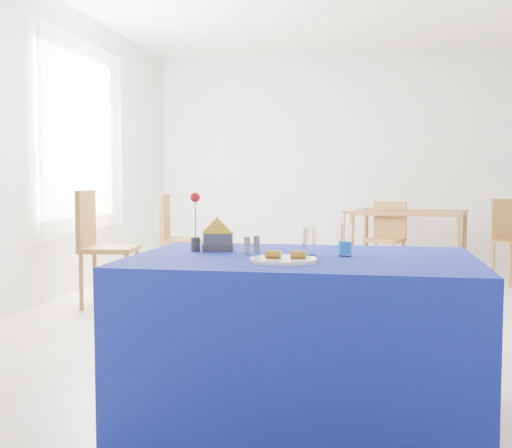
{
  "coord_description": "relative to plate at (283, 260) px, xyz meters",
  "views": [
    {
      "loc": [
        0.45,
        -5.19,
        1.12
      ],
      "look_at": [
        -0.08,
        -2.36,
        0.92
      ],
      "focal_mm": 45.0,
      "sensor_mm": 36.0,
      "label": 1
    }
  ],
  "objects": [
    {
      "name": "curtain",
      "position": [
        -2.45,
        3.21,
        0.78
      ],
      "size": [
        0.04,
        1.75,
        1.85
      ],
      "primitive_type": "cube",
      "color": "white",
      "rests_on": "room_shell"
    },
    {
      "name": "rose_vase",
      "position": [
        -0.49,
        0.32,
        0.14
      ],
      "size": [
        0.05,
        0.05,
        0.3
      ],
      "color": "#26262B",
      "rests_on": "blue_table"
    },
    {
      "name": "oak_table",
      "position": [
        0.79,
        5.02,
        -0.09
      ],
      "size": [
        1.41,
        1.07,
        0.76
      ],
      "color": "brown",
      "rests_on": "floor"
    },
    {
      "name": "floor",
      "position": [
        -0.05,
        2.41,
        -0.77
      ],
      "size": [
        7.0,
        7.0,
        0.0
      ],
      "primitive_type": "plane",
      "color": "beige",
      "rests_on": "ground"
    },
    {
      "name": "chair_win_a",
      "position": [
        -2.0,
        2.49,
        -0.18
      ],
      "size": [
        0.52,
        0.52,
        1.03
      ],
      "rotation": [
        0.0,
        0.0,
        1.71
      ],
      "color": "brown",
      "rests_on": "floor"
    },
    {
      "name": "window_pane",
      "position": [
        -2.52,
        3.21,
        0.78
      ],
      "size": [
        0.04,
        1.5,
        1.6
      ],
      "primitive_type": "cube",
      "color": "white",
      "rests_on": "room_shell"
    },
    {
      "name": "blue_table",
      "position": [
        0.06,
        0.21,
        -0.39
      ],
      "size": [
        1.6,
        1.1,
        0.76
      ],
      "color": "navy",
      "rests_on": "floor"
    },
    {
      "name": "plate",
      "position": [
        0.0,
        0.0,
        0.0
      ],
      "size": [
        0.3,
        0.3,
        0.01
      ],
      "primitive_type": "cylinder",
      "color": "white",
      "rests_on": "blue_table"
    },
    {
      "name": "chair_win_b",
      "position": [
        -1.69,
        3.73,
        -0.21
      ],
      "size": [
        0.49,
        0.49,
        0.96
      ],
      "rotation": [
        0.0,
        0.0,
        1.72
      ],
      "color": "brown",
      "rests_on": "floor"
    },
    {
      "name": "salt_shaker",
      "position": [
        -0.21,
        0.24,
        0.04
      ],
      "size": [
        0.03,
        0.03,
        0.08
      ],
      "primitive_type": "cylinder",
      "color": "gray",
      "rests_on": "blue_table"
    },
    {
      "name": "napkin_holder",
      "position": [
        -0.38,
        0.34,
        0.04
      ],
      "size": [
        0.16,
        0.08,
        0.17
      ],
      "color": "#333438",
      "rests_on": "blue_table"
    },
    {
      "name": "water_bottle",
      "position": [
        0.26,
        0.26,
        0.06
      ],
      "size": [
        0.06,
        0.06,
        0.21
      ],
      "color": "silver",
      "rests_on": "blue_table"
    },
    {
      "name": "drinking_glass",
      "position": [
        0.09,
        0.27,
        0.06
      ],
      "size": [
        0.06,
        0.06,
        0.13
      ],
      "primitive_type": "cylinder",
      "color": "white",
      "rests_on": "blue_table"
    },
    {
      "name": "banana_pieces",
      "position": [
        0.01,
        -0.0,
        0.03
      ],
      "size": [
        0.18,
        0.06,
        0.04
      ],
      "color": "gold",
      "rests_on": "plate"
    },
    {
      "name": "chair_bg_left",
      "position": [
        0.53,
        4.7,
        -0.27
      ],
      "size": [
        0.5,
        0.5,
        0.87
      ],
      "rotation": [
        0.0,
        0.0,
        -0.36
      ],
      "color": "brown",
      "rests_on": "floor"
    },
    {
      "name": "room_shell",
      "position": [
        -0.05,
        2.41,
        0.98
      ],
      "size": [
        7.0,
        7.0,
        7.0
      ],
      "color": "silver",
      "rests_on": "ground"
    },
    {
      "name": "pepper_shaker",
      "position": [
        -0.18,
        0.31,
        0.04
      ],
      "size": [
        0.03,
        0.03,
        0.08
      ],
      "primitive_type": "cylinder",
      "color": "slate",
      "rests_on": "blue_table"
    }
  ]
}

